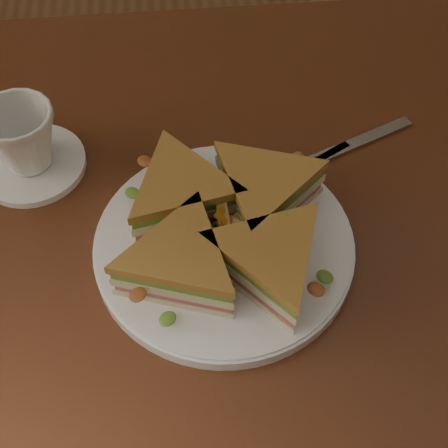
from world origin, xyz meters
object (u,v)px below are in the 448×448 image
sandwich_wedges (224,227)px  saucer (32,164)px  table (264,249)px  coffee_cup (23,138)px  knife (338,151)px  spoon (263,190)px  plate (224,246)px

sandwich_wedges → saucer: size_ratio=2.32×
table → coffee_cup: bearing=163.3°
table → knife: (0.10, 0.07, 0.10)m
knife → coffee_cup: coffee_cup is taller
table → sandwich_wedges: (-0.06, -0.06, 0.14)m
spoon → saucer: bearing=136.8°
plate → sandwich_wedges: 0.04m
plate → coffee_cup: (-0.23, 0.15, 0.04)m
sandwich_wedges → spoon: size_ratio=1.89×
knife → saucer: 0.39m
table → plate: size_ratio=4.07×
spoon → plate: bearing=-154.7°
knife → coffee_cup: size_ratio=2.26×
plate → sandwich_wedges: size_ratio=0.94×
table → spoon: 0.10m
spoon → knife: bearing=-0.6°
spoon → coffee_cup: coffee_cup is taller
spoon → sandwich_wedges: bearing=-154.7°
knife → saucer: saucer is taller
plate → coffee_cup: coffee_cup is taller
coffee_cup → plate: bearing=-16.4°
table → saucer: 0.32m
plate → sandwich_wedges: sandwich_wedges is taller
spoon → coffee_cup: 0.30m
sandwich_wedges → knife: bearing=40.5°
spoon → coffee_cup: size_ratio=1.85×
knife → sandwich_wedges: bearing=-162.4°
saucer → spoon: bearing=-13.7°
sandwich_wedges → knife: size_ratio=1.54×
sandwich_wedges → spoon: (0.06, 0.08, -0.04)m
coffee_cup → sandwich_wedges: bearing=-16.4°
plate → spoon: 0.10m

